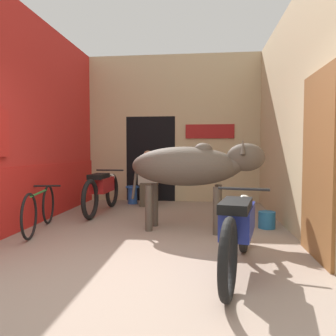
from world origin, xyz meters
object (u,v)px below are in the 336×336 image
(motorcycle_far, at_px, (102,189))
(plastic_stool, at_px, (133,194))
(cow, at_px, (192,167))
(motorcycle_near, at_px, (238,227))
(bicycle, at_px, (40,209))
(bucket, at_px, (267,220))
(shopkeeper_seated, at_px, (148,177))

(motorcycle_far, distance_m, plastic_stool, 1.18)
(cow, bearing_deg, motorcycle_near, -72.40)
(motorcycle_near, distance_m, bicycle, 3.11)
(motorcycle_far, relative_size, plastic_stool, 4.97)
(bucket, bearing_deg, plastic_stool, 141.65)
(motorcycle_near, distance_m, plastic_stool, 4.42)
(shopkeeper_seated, bearing_deg, motorcycle_near, -67.43)
(cow, distance_m, plastic_stool, 2.83)
(plastic_stool, bearing_deg, bicycle, -108.11)
(cow, relative_size, motorcycle_near, 1.02)
(shopkeeper_seated, bearing_deg, bucket, -39.94)
(motorcycle_far, height_order, bicycle, motorcycle_far)
(plastic_stool, height_order, bucket, plastic_stool)
(cow, relative_size, bicycle, 1.28)
(plastic_stool, bearing_deg, bucket, -38.35)
(motorcycle_near, relative_size, shopkeeper_seated, 1.64)
(cow, distance_m, bicycle, 2.38)
(bicycle, distance_m, bucket, 3.49)
(motorcycle_far, xyz_separation_m, shopkeeper_seated, (0.75, 0.89, 0.17))
(plastic_stool, relative_size, bucket, 1.54)
(motorcycle_far, height_order, plastic_stool, motorcycle_far)
(shopkeeper_seated, xyz_separation_m, plastic_stool, (-0.39, 0.21, -0.41))
(bicycle, relative_size, shopkeeper_seated, 1.31)
(motorcycle_far, distance_m, bicycle, 1.58)
(bucket, bearing_deg, motorcycle_far, 162.19)
(motorcycle_near, bearing_deg, bicycle, 154.05)
(motorcycle_near, distance_m, motorcycle_far, 3.67)
(motorcycle_far, bearing_deg, shopkeeper_seated, 50.18)
(motorcycle_near, height_order, bucket, motorcycle_near)
(motorcycle_far, relative_size, shopkeeper_seated, 1.64)
(plastic_stool, bearing_deg, cow, -58.38)
(bicycle, relative_size, bucket, 6.10)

